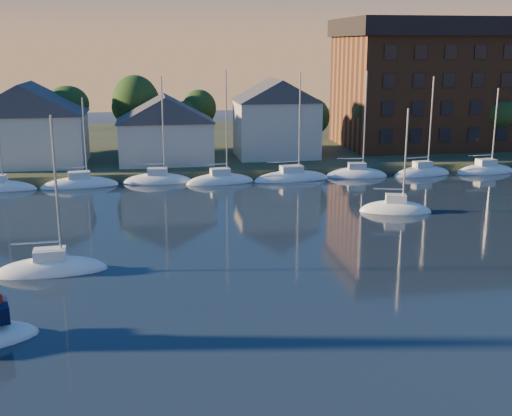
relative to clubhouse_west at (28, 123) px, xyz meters
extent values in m
cube|color=#2F3A21|center=(22.00, 17.00, -5.93)|extent=(160.00, 50.00, 2.00)
cube|color=brown|center=(22.00, -6.00, -5.93)|extent=(120.00, 3.00, 1.00)
cube|color=beige|center=(0.00, 0.00, -1.93)|extent=(13.00, 9.00, 6.00)
cube|color=beige|center=(16.00, -1.00, -2.43)|extent=(11.00, 8.00, 5.00)
cube|color=beige|center=(30.00, 1.00, -1.43)|extent=(10.00, 8.00, 7.00)
cube|color=brown|center=(56.00, 7.00, 2.57)|extent=(30.00, 16.00, 15.00)
cube|color=black|center=(56.00, 7.00, 11.27)|extent=(31.00, 17.00, 2.40)
cylinder|color=#3A2B1A|center=(-4.00, 5.00, -3.18)|extent=(0.50, 0.50, 3.50)
sphere|color=#193714|center=(-4.00, 5.00, 1.27)|extent=(5.40, 5.40, 5.40)
cylinder|color=#3A2B1A|center=(4.00, 5.00, -3.18)|extent=(0.50, 0.50, 3.50)
sphere|color=#193714|center=(4.00, 5.00, 1.27)|extent=(5.40, 5.40, 5.40)
cylinder|color=#3A2B1A|center=(12.00, 5.00, -3.18)|extent=(0.50, 0.50, 3.50)
sphere|color=#193714|center=(12.00, 5.00, 1.27)|extent=(5.40, 5.40, 5.40)
cylinder|color=#3A2B1A|center=(20.00, 5.00, -3.18)|extent=(0.50, 0.50, 3.50)
sphere|color=#193714|center=(20.00, 5.00, 1.27)|extent=(5.40, 5.40, 5.40)
cylinder|color=#3A2B1A|center=(28.00, 5.00, -3.18)|extent=(0.50, 0.50, 3.50)
sphere|color=#193714|center=(28.00, 5.00, 1.27)|extent=(5.40, 5.40, 5.40)
cylinder|color=#3A2B1A|center=(36.00, 5.00, -3.18)|extent=(0.50, 0.50, 3.50)
sphere|color=#193714|center=(36.00, 5.00, 1.27)|extent=(5.40, 5.40, 5.40)
cylinder|color=#3A2B1A|center=(44.00, 5.00, -3.18)|extent=(0.50, 0.50, 3.50)
sphere|color=#193714|center=(44.00, 5.00, 1.27)|extent=(5.40, 5.40, 5.40)
cylinder|color=#3A2B1A|center=(52.00, 5.00, -3.18)|extent=(0.50, 0.50, 3.50)
sphere|color=#193714|center=(52.00, 5.00, 1.27)|extent=(5.40, 5.40, 5.40)
cylinder|color=#3A2B1A|center=(60.00, 5.00, -3.18)|extent=(0.50, 0.50, 3.50)
sphere|color=#193714|center=(60.00, 5.00, 1.27)|extent=(5.40, 5.40, 5.40)
cylinder|color=#A5A8AD|center=(-1.25, -9.00, 0.02)|extent=(0.16, 0.16, 10.00)
ellipsoid|color=white|center=(6.00, -9.00, -5.93)|extent=(7.50, 2.40, 2.20)
cube|color=white|center=(6.00, -9.00, -4.63)|extent=(2.10, 1.32, 0.70)
cylinder|color=#A5A8AD|center=(6.75, -9.00, 0.02)|extent=(0.16, 0.16, 10.00)
cylinder|color=#A5A8AD|center=(5.17, -9.00, -3.78)|extent=(3.15, 0.12, 0.12)
ellipsoid|color=white|center=(14.00, -9.00, -5.93)|extent=(7.50, 2.40, 2.20)
cube|color=white|center=(14.00, -9.00, -4.63)|extent=(2.10, 1.32, 0.70)
cylinder|color=#A5A8AD|center=(14.75, -9.00, 0.02)|extent=(0.16, 0.16, 10.00)
cylinder|color=#A5A8AD|center=(13.17, -9.00, -3.78)|extent=(3.15, 0.12, 0.12)
ellipsoid|color=white|center=(22.00, -9.00, -5.93)|extent=(7.50, 2.40, 2.20)
cube|color=white|center=(22.00, -9.00, -4.63)|extent=(2.10, 1.32, 0.70)
cylinder|color=#A5A8AD|center=(22.75, -9.00, 0.02)|extent=(0.16, 0.16, 10.00)
cylinder|color=#A5A8AD|center=(21.17, -9.00, -3.78)|extent=(3.15, 0.12, 0.12)
ellipsoid|color=white|center=(30.00, -9.00, -5.93)|extent=(7.50, 2.40, 2.20)
cube|color=white|center=(30.00, -9.00, -4.63)|extent=(2.10, 1.32, 0.70)
cylinder|color=#A5A8AD|center=(30.75, -9.00, 0.02)|extent=(0.16, 0.16, 10.00)
cylinder|color=#A5A8AD|center=(29.17, -9.00, -3.78)|extent=(3.15, 0.12, 0.12)
ellipsoid|color=white|center=(38.00, -9.00, -5.93)|extent=(7.50, 2.40, 2.20)
cube|color=white|center=(38.00, -9.00, -4.63)|extent=(2.10, 1.32, 0.70)
cylinder|color=#A5A8AD|center=(38.75, -9.00, 0.02)|extent=(0.16, 0.16, 10.00)
cylinder|color=#A5A8AD|center=(37.17, -9.00, -3.78)|extent=(3.15, 0.12, 0.12)
ellipsoid|color=white|center=(46.00, -9.00, -5.93)|extent=(7.50, 2.40, 2.20)
cube|color=white|center=(46.00, -9.00, -4.63)|extent=(2.10, 1.32, 0.70)
cylinder|color=#A5A8AD|center=(46.75, -9.00, 0.02)|extent=(0.16, 0.16, 10.00)
cylinder|color=#A5A8AD|center=(45.17, -9.00, -3.78)|extent=(3.15, 0.12, 0.12)
ellipsoid|color=white|center=(54.00, -9.00, -5.93)|extent=(7.50, 2.40, 2.20)
cube|color=white|center=(54.00, -9.00, -4.63)|extent=(2.10, 1.32, 0.70)
cylinder|color=#A5A8AD|center=(54.75, -9.00, 0.02)|extent=(0.16, 0.16, 10.00)
cylinder|color=#A5A8AD|center=(53.17, -9.00, -3.78)|extent=(3.15, 0.12, 0.12)
ellipsoid|color=white|center=(7.16, -36.46, -5.93)|extent=(7.61, 2.95, 2.20)
cube|color=white|center=(7.16, -36.46, -4.63)|extent=(2.18, 1.49, 0.70)
cylinder|color=#A5A8AD|center=(7.91, -36.41, -0.19)|extent=(0.16, 0.16, 9.59)
cylinder|color=#A5A8AD|center=(6.34, -36.52, -3.78)|extent=(3.13, 0.33, 0.12)
ellipsoid|color=white|center=(36.02, -24.97, -5.93)|extent=(6.85, 3.87, 2.20)
cube|color=white|center=(36.02, -24.97, -4.63)|extent=(2.08, 1.66, 0.70)
cylinder|color=#A5A8AD|center=(36.65, -25.15, -0.73)|extent=(0.16, 0.16, 8.50)
cylinder|color=#A5A8AD|center=(35.33, -24.78, -3.78)|extent=(2.66, 0.85, 0.12)
camera|label=1|loc=(14.04, -78.91, 8.91)|focal=45.00mm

